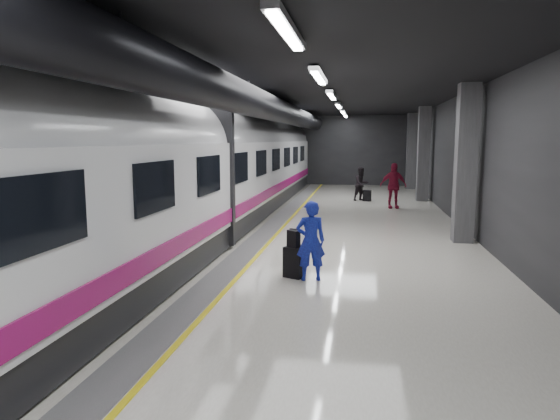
{
  "coord_description": "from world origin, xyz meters",
  "views": [
    {
      "loc": [
        1.63,
        -12.89,
        2.93
      ],
      "look_at": [
        -0.21,
        -1.63,
        1.32
      ],
      "focal_mm": 32.0,
      "sensor_mm": 36.0,
      "label": 1
    }
  ],
  "objects": [
    {
      "name": "ground",
      "position": [
        0.0,
        0.0,
        0.0
      ],
      "size": [
        40.0,
        40.0,
        0.0
      ],
      "primitive_type": "plane",
      "color": "silver",
      "rests_on": "ground"
    },
    {
      "name": "platform_hall",
      "position": [
        -0.29,
        0.96,
        3.54
      ],
      "size": [
        10.02,
        40.02,
        4.51
      ],
      "color": "black",
      "rests_on": "ground"
    },
    {
      "name": "train",
      "position": [
        -3.25,
        -0.0,
        2.07
      ],
      "size": [
        3.05,
        38.0,
        4.05
      ],
      "color": "black",
      "rests_on": "ground"
    },
    {
      "name": "traveler_main",
      "position": [
        0.61,
        -2.71,
        0.84
      ],
      "size": [
        0.69,
        0.54,
        1.69
      ],
      "primitive_type": "imported",
      "rotation": [
        0.0,
        0.0,
        3.38
      ],
      "color": "blue",
      "rests_on": "ground"
    },
    {
      "name": "suitcase_main",
      "position": [
        0.24,
        -2.57,
        0.33
      ],
      "size": [
        0.48,
        0.4,
        0.66
      ],
      "primitive_type": "cube",
      "rotation": [
        0.0,
        0.0,
        -0.41
      ],
      "color": "black",
      "rests_on": "ground"
    },
    {
      "name": "shoulder_bag",
      "position": [
        0.23,
        -2.57,
        0.85
      ],
      "size": [
        0.31,
        0.28,
        0.37
      ],
      "primitive_type": "cube",
      "rotation": [
        0.0,
        0.0,
        -0.65
      ],
      "color": "black",
      "rests_on": "suitcase_main"
    },
    {
      "name": "traveler_far_a",
      "position": [
        1.64,
        11.47,
        0.82
      ],
      "size": [
        1.01,
        0.98,
        1.64
      ],
      "primitive_type": "imported",
      "rotation": [
        0.0,
        0.0,
        0.65
      ],
      "color": "black",
      "rests_on": "ground"
    },
    {
      "name": "traveler_far_b",
      "position": [
        2.99,
        8.99,
        0.98
      ],
      "size": [
        1.21,
        0.69,
        1.95
      ],
      "primitive_type": "imported",
      "rotation": [
        0.0,
        0.0,
        0.19
      ],
      "color": "maroon",
      "rests_on": "ground"
    },
    {
      "name": "suitcase_far",
      "position": [
        1.92,
        11.33,
        0.27
      ],
      "size": [
        0.42,
        0.35,
        0.53
      ],
      "primitive_type": "cube",
      "rotation": [
        0.0,
        0.0,
        -0.36
      ],
      "color": "black",
      "rests_on": "ground"
    }
  ]
}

